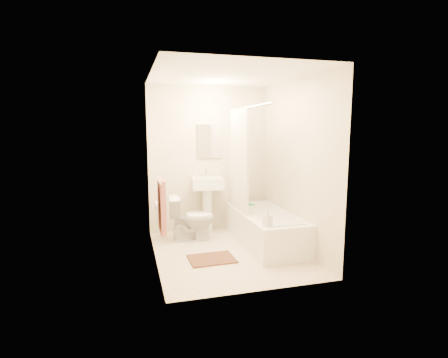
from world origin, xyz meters
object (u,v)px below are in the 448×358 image
object	(u,v)px
bath_mat	(212,259)
soap_bottle	(268,218)
bathtub	(265,228)
toilet	(192,218)
sink	(208,202)

from	to	relation	value
bath_mat	soap_bottle	bearing A→B (deg)	-18.77
bathtub	bath_mat	bearing A→B (deg)	-155.81
toilet	sink	world-z (taller)	sink
toilet	bath_mat	size ratio (longest dim) A/B	1.16
bathtub	soap_bottle	world-z (taller)	soap_bottle
soap_bottle	sink	bearing A→B (deg)	106.96
bathtub	bath_mat	distance (m)	1.04
soap_bottle	bath_mat	bearing A→B (deg)	161.23
bathtub	soap_bottle	size ratio (longest dim) A/B	8.09
sink	soap_bottle	xyz separation A→B (m)	(0.45, -1.49, 0.08)
sink	bathtub	distance (m)	1.12
sink	bathtub	xyz separation A→B (m)	(0.69, -0.84, -0.26)
sink	bath_mat	size ratio (longest dim) A/B	1.66
bathtub	toilet	bearing A→B (deg)	154.77
sink	bathtub	world-z (taller)	sink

